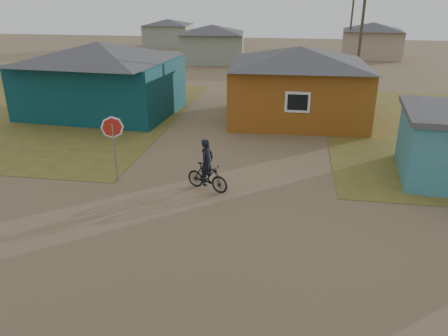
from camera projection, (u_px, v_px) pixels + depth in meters
The scene contains 11 objects.
ground at pixel (196, 254), 11.67m from camera, with size 120.00×120.00×0.00m, color #7C6547.
grass_nw at pixel (13, 111), 25.68m from camera, with size 20.00×18.00×0.00m, color olive.
house_teal at pixel (101, 77), 24.54m from camera, with size 8.93×7.08×4.00m.
house_yellow at pixel (298, 83), 23.35m from camera, with size 7.72×6.76×3.90m.
house_pale_west at pixel (213, 43), 42.99m from camera, with size 7.04×6.15×3.60m.
house_beige_east at pixel (372, 40), 46.06m from camera, with size 6.95×6.05×3.60m.
house_pale_north at pixel (168, 33), 55.22m from camera, with size 6.28×5.81×3.40m.
utility_pole_near at pixel (362, 30), 29.27m from camera, with size 1.40×0.20×8.00m.
utility_pole_far at pixel (352, 18), 43.76m from camera, with size 1.40×0.20×8.00m.
stop_sign at pixel (113, 134), 15.52m from camera, with size 0.81×0.06×2.47m.
cyclist at pixel (207, 172), 15.19m from camera, with size 1.71×1.06×1.87m.
Camera 1 is at (2.37, -9.71, 6.50)m, focal length 35.00 mm.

